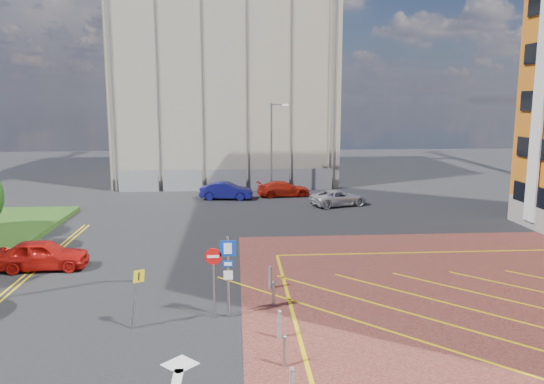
{
  "coord_description": "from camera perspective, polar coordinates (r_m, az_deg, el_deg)",
  "views": [
    {
      "loc": [
        0.82,
        -18.36,
        8.25
      ],
      "look_at": [
        2.36,
        3.78,
        4.4
      ],
      "focal_mm": 35.0,
      "sensor_mm": 36.0,
      "label": 1
    }
  ],
  "objects": [
    {
      "name": "bollard_row",
      "position": [
        18.47,
        1.01,
        -15.06
      ],
      "size": [
        0.14,
        11.14,
        0.9
      ],
      "color": "#9EA0A8",
      "rests_on": "forecourt"
    },
    {
      "name": "ground",
      "position": [
        20.14,
        -6.17,
        -14.39
      ],
      "size": [
        140.0,
        140.0,
        0.0
      ],
      "primitive_type": "plane",
      "color": "black",
      "rests_on": "ground"
    },
    {
      "name": "sign_cluster",
      "position": [
        20.35,
        -5.33,
        -8.22
      ],
      "size": [
        1.17,
        0.12,
        3.2
      ],
      "color": "#9EA0A8",
      "rests_on": "ground"
    },
    {
      "name": "construction_building",
      "position": [
        58.43,
        -4.9,
        12.52
      ],
      "size": [
        21.2,
        19.2,
        22.0
      ],
      "primitive_type": "cube",
      "color": "#AA9E8B",
      "rests_on": "ground"
    },
    {
      "name": "car_red_back",
      "position": [
        45.98,
        1.24,
        0.35
      ],
      "size": [
        4.77,
        2.44,
        1.33
      ],
      "primitive_type": "imported",
      "rotation": [
        0.0,
        0.0,
        1.7
      ],
      "color": "red",
      "rests_on": "ground"
    },
    {
      "name": "car_silver_back",
      "position": [
        42.22,
        7.19,
        -0.62
      ],
      "size": [
        4.98,
        3.46,
        1.26
      ],
      "primitive_type": "imported",
      "rotation": [
        0.0,
        0.0,
        1.9
      ],
      "color": "silver",
      "rests_on": "ground"
    },
    {
      "name": "lamp_back",
      "position": [
        46.63,
        0.04,
        5.07
      ],
      "size": [
        1.53,
        0.16,
        8.0
      ],
      "color": "#9EA0A8",
      "rests_on": "ground"
    },
    {
      "name": "car_blue_back",
      "position": [
        44.74,
        -4.93,
        0.13
      ],
      "size": [
        4.54,
        2.04,
        1.44
      ],
      "primitive_type": "imported",
      "rotation": [
        0.0,
        0.0,
        1.45
      ],
      "color": "navy",
      "rests_on": "ground"
    },
    {
      "name": "car_red_left",
      "position": [
        28.59,
        -23.45,
        -6.2
      ],
      "size": [
        4.46,
        1.98,
        1.49
      ],
      "primitive_type": "imported",
      "rotation": [
        0.0,
        0.0,
        1.62
      ],
      "color": "red",
      "rests_on": "ground"
    },
    {
      "name": "warning_sign",
      "position": [
        20.11,
        -14.45,
        -10.3
      ],
      "size": [
        0.59,
        0.38,
        2.25
      ],
      "color": "#9EA0A8",
      "rests_on": "ground"
    },
    {
      "name": "construction_fence",
      "position": [
        48.9,
        -3.73,
        1.3
      ],
      "size": [
        21.6,
        0.06,
        2.0
      ],
      "primitive_type": "cube",
      "color": "gray",
      "rests_on": "ground"
    }
  ]
}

